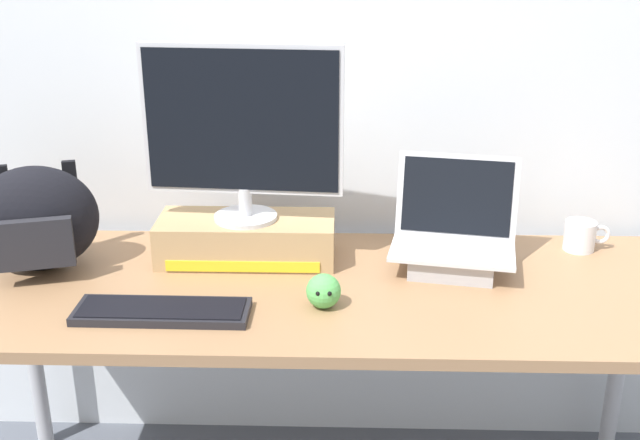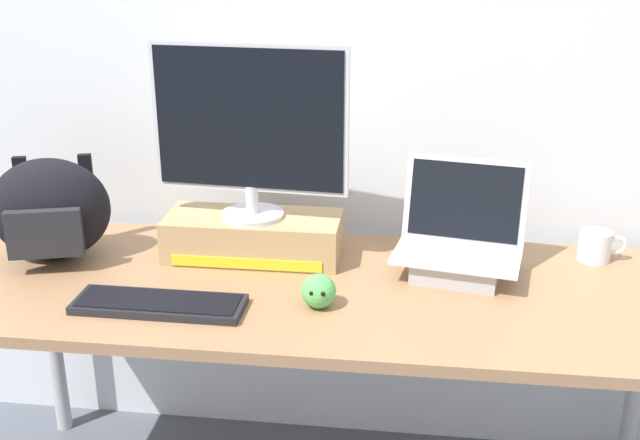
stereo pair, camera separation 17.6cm
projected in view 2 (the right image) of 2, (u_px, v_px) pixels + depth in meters
back_wall at (340, 40)px, 2.24m from camera, size 7.00×0.10×2.60m
desk at (320, 308)px, 2.04m from camera, size 1.96×0.72×0.74m
toner_box_yellow at (253, 236)px, 2.17m from camera, size 0.49×0.21×0.12m
desktop_monitor at (250, 127)px, 2.05m from camera, size 0.53×0.17×0.48m
open_laptop at (458, 252)px, 2.06m from camera, size 0.36×0.29×0.29m
external_keyboard at (159, 304)px, 1.88m from camera, size 0.42×0.14×0.02m
messenger_backpack at (50, 210)px, 2.12m from camera, size 0.36×0.28×0.29m
coffee_mug at (596, 246)px, 2.15m from camera, size 0.13×0.09×0.09m
plush_toy at (319, 291)px, 1.88m from camera, size 0.09×0.09×0.09m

